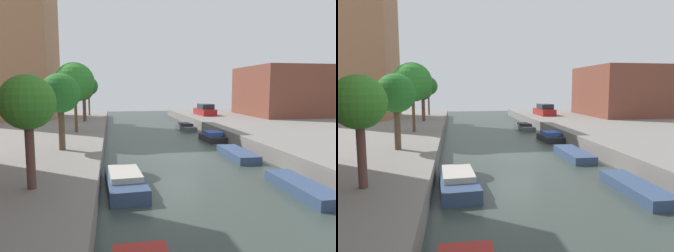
# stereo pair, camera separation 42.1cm
# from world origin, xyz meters

# --- Properties ---
(ground_plane) EXTENTS (84.00, 84.00, 0.00)m
(ground_plane) POSITION_xyz_m (0.00, 0.00, 0.00)
(ground_plane) COLOR #333D38
(apartment_tower_far) EXTENTS (10.00, 9.12, 19.55)m
(apartment_tower_far) POSITION_xyz_m (-16.00, 19.48, 10.78)
(apartment_tower_far) COLOR #9E704C
(apartment_tower_far) RESTS_ON quay_left
(low_block_right) EXTENTS (10.00, 11.04, 6.32)m
(low_block_right) POSITION_xyz_m (18.00, 17.98, 4.16)
(low_block_right) COLOR brown
(low_block_right) RESTS_ON quay_right
(street_tree_1) EXTENTS (1.90, 1.90, 3.99)m
(street_tree_1) POSITION_xyz_m (-7.25, -8.40, 3.99)
(street_tree_1) COLOR brown
(street_tree_1) RESTS_ON quay_left
(street_tree_2) EXTENTS (2.23, 2.23, 4.36)m
(street_tree_2) POSITION_xyz_m (-7.25, -1.34, 4.19)
(street_tree_2) COLOR brown
(street_tree_2) RESTS_ON quay_left
(street_tree_3) EXTENTS (3.13, 3.13, 5.57)m
(street_tree_3) POSITION_xyz_m (-7.25, 6.14, 4.99)
(street_tree_3) COLOR brown
(street_tree_3) RESTS_ON quay_left
(street_tree_4) EXTENTS (1.94, 1.94, 4.21)m
(street_tree_4) POSITION_xyz_m (-7.25, 14.45, 4.16)
(street_tree_4) COLOR brown
(street_tree_4) RESTS_ON quay_left
(street_tree_5) EXTENTS (2.39, 2.39, 5.00)m
(street_tree_5) POSITION_xyz_m (-7.25, 22.02, 4.78)
(street_tree_5) COLOR brown
(street_tree_5) RESTS_ON quay_left
(parked_car) EXTENTS (1.91, 4.67, 1.49)m
(parked_car) POSITION_xyz_m (7.79, 19.79, 1.62)
(parked_car) COLOR maroon
(parked_car) RESTS_ON quay_right
(moored_boat_left_2) EXTENTS (1.87, 4.56, 0.85)m
(moored_boat_left_2) POSITION_xyz_m (-3.91, -6.05, 0.37)
(moored_boat_left_2) COLOR #33476B
(moored_boat_left_2) RESTS_ON ground_plane
(moored_boat_right_2) EXTENTS (1.36, 4.42, 0.47)m
(moored_boat_right_2) POSITION_xyz_m (3.65, -7.88, 0.24)
(moored_boat_right_2) COLOR #33476B
(moored_boat_right_2) RESTS_ON ground_plane
(moored_boat_right_3) EXTENTS (1.48, 4.44, 0.49)m
(moored_boat_right_3) POSITION_xyz_m (3.63, -0.88, 0.24)
(moored_boat_right_3) COLOR #33476B
(moored_boat_right_3) RESTS_ON ground_plane
(moored_boat_right_4) EXTENTS (1.61, 3.17, 0.83)m
(moored_boat_right_4) POSITION_xyz_m (4.11, 5.67, 0.35)
(moored_boat_right_4) COLOR #232328
(moored_boat_right_4) RESTS_ON ground_plane
(moored_boat_right_5) EXTENTS (1.53, 4.04, 0.72)m
(moored_boat_right_5) POSITION_xyz_m (3.59, 13.23, 0.30)
(moored_boat_right_5) COLOR #4C5156
(moored_boat_right_5) RESTS_ON ground_plane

